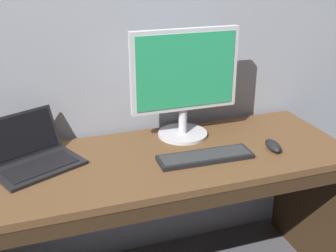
{
  "coord_description": "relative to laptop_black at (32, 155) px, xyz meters",
  "views": [
    {
      "loc": [
        -0.45,
        -1.59,
        1.59
      ],
      "look_at": [
        0.09,
        0.0,
        0.88
      ],
      "focal_mm": 45.45,
      "sensor_mm": 36.0,
      "label": 1
    }
  ],
  "objects": [
    {
      "name": "desk",
      "position": [
        0.47,
        -0.12,
        -0.23
      ],
      "size": [
        1.81,
        0.62,
        0.74
      ],
      "color": "brown",
      "rests_on": "ground"
    },
    {
      "name": "back_wall",
      "position": [
        0.47,
        0.25,
        0.55
      ],
      "size": [
        4.0,
        0.04,
        2.68
      ],
      "primitive_type": "cube",
      "color": "gray",
      "rests_on": "ground"
    },
    {
      "name": "external_monitor",
      "position": [
        0.7,
        0.06,
        0.24
      ],
      "size": [
        0.51,
        0.24,
        0.52
      ],
      "color": "#B7B7BC",
      "rests_on": "desk"
    },
    {
      "name": "laptop_black",
      "position": [
        0.0,
        0.0,
        0.0
      ],
      "size": [
        0.43,
        0.41,
        0.19
      ],
      "color": "black",
      "rests_on": "desk"
    },
    {
      "name": "wired_keyboard",
      "position": [
        0.71,
        -0.19,
        -0.03
      ],
      "size": [
        0.42,
        0.13,
        0.02
      ],
      "color": "black",
      "rests_on": "desk"
    },
    {
      "name": "computer_mouse",
      "position": [
        1.03,
        -0.2,
        -0.02
      ],
      "size": [
        0.07,
        0.13,
        0.04
      ],
      "primitive_type": "ellipsoid",
      "rotation": [
        0.0,
        0.0,
        -0.13
      ],
      "color": "black",
      "rests_on": "desk"
    }
  ]
}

